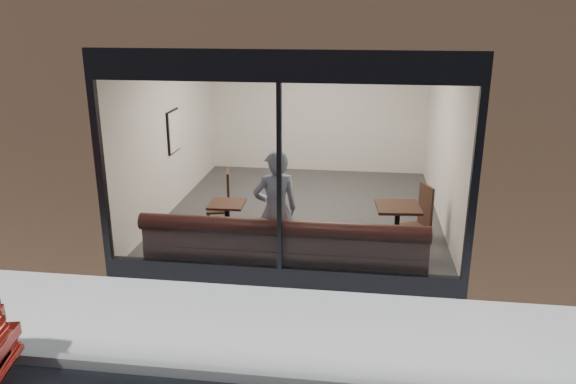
# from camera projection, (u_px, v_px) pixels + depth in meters

# --- Properties ---
(ground) EXTENTS (120.00, 120.00, 0.00)m
(ground) POSITION_uv_depth(u_px,v_px,m) (251.00, 379.00, 5.83)
(ground) COLOR black
(ground) RESTS_ON ground
(sidewalk_near) EXTENTS (40.00, 2.00, 0.01)m
(sidewalk_near) POSITION_uv_depth(u_px,v_px,m) (267.00, 327.00, 6.77)
(sidewalk_near) COLOR gray
(sidewalk_near) RESTS_ON ground
(kerb_near) EXTENTS (40.00, 0.10, 0.12)m
(kerb_near) POSITION_uv_depth(u_px,v_px,m) (250.00, 377.00, 5.76)
(kerb_near) COLOR gray
(kerb_near) RESTS_ON ground
(host_building_pier_left) EXTENTS (2.50, 12.00, 3.20)m
(host_building_pier_left) POSITION_uv_depth(u_px,v_px,m) (161.00, 100.00, 13.35)
(host_building_pier_left) COLOR brown
(host_building_pier_left) RESTS_ON ground
(host_building_pier_right) EXTENTS (2.50, 12.00, 3.20)m
(host_building_pier_right) POSITION_uv_depth(u_px,v_px,m) (487.00, 107.00, 12.40)
(host_building_pier_right) COLOR brown
(host_building_pier_right) RESTS_ON ground
(host_building_backfill) EXTENTS (5.00, 6.00, 3.20)m
(host_building_backfill) POSITION_uv_depth(u_px,v_px,m) (327.00, 87.00, 15.70)
(host_building_backfill) COLOR brown
(host_building_backfill) RESTS_ON ground
(cafe_floor) EXTENTS (6.00, 6.00, 0.00)m
(cafe_floor) POSITION_uv_depth(u_px,v_px,m) (303.00, 213.00, 10.53)
(cafe_floor) COLOR #2D2D30
(cafe_floor) RESTS_ON ground
(cafe_ceiling) EXTENTS (6.00, 6.00, 0.00)m
(cafe_ceiling) POSITION_uv_depth(u_px,v_px,m) (305.00, 38.00, 9.55)
(cafe_ceiling) COLOR white
(cafe_ceiling) RESTS_ON host_building_upper
(cafe_wall_back) EXTENTS (5.00, 0.00, 5.00)m
(cafe_wall_back) POSITION_uv_depth(u_px,v_px,m) (318.00, 104.00, 12.86)
(cafe_wall_back) COLOR silver
(cafe_wall_back) RESTS_ON ground
(cafe_wall_left) EXTENTS (0.00, 6.00, 6.00)m
(cafe_wall_left) POSITION_uv_depth(u_px,v_px,m) (170.00, 126.00, 10.36)
(cafe_wall_left) COLOR silver
(cafe_wall_left) RESTS_ON ground
(cafe_wall_right) EXTENTS (0.00, 6.00, 6.00)m
(cafe_wall_right) POSITION_uv_depth(u_px,v_px,m) (446.00, 134.00, 9.73)
(cafe_wall_right) COLOR silver
(cafe_wall_right) RESTS_ON ground
(storefront_kick) EXTENTS (5.00, 0.10, 0.30)m
(storefront_kick) POSITION_uv_depth(u_px,v_px,m) (280.00, 277.00, 7.71)
(storefront_kick) COLOR black
(storefront_kick) RESTS_ON ground
(storefront_header) EXTENTS (5.00, 0.10, 0.40)m
(storefront_header) POSITION_uv_depth(u_px,v_px,m) (279.00, 66.00, 6.83)
(storefront_header) COLOR black
(storefront_header) RESTS_ON host_building_upper
(storefront_mullion) EXTENTS (0.06, 0.10, 2.50)m
(storefront_mullion) POSITION_uv_depth(u_px,v_px,m) (279.00, 180.00, 7.28)
(storefront_mullion) COLOR black
(storefront_mullion) RESTS_ON storefront_kick
(storefront_glass) EXTENTS (4.80, 0.00, 4.80)m
(storefront_glass) POSITION_uv_depth(u_px,v_px,m) (279.00, 180.00, 7.25)
(storefront_glass) COLOR white
(storefront_glass) RESTS_ON storefront_kick
(banquette) EXTENTS (4.00, 0.55, 0.45)m
(banquette) POSITION_uv_depth(u_px,v_px,m) (284.00, 260.00, 8.07)
(banquette) COLOR #371414
(banquette) RESTS_ON cafe_floor
(person) EXTENTS (0.76, 0.64, 1.79)m
(person) POSITION_uv_depth(u_px,v_px,m) (276.00, 211.00, 8.08)
(person) COLOR #8E9DBE
(person) RESTS_ON cafe_floor
(cafe_table_left) EXTENTS (0.56, 0.56, 0.04)m
(cafe_table_left) POSITION_uv_depth(u_px,v_px,m) (227.00, 204.00, 8.82)
(cafe_table_left) COLOR black
(cafe_table_left) RESTS_ON cafe_floor
(cafe_table_right) EXTENTS (0.72, 0.72, 0.04)m
(cafe_table_right) POSITION_uv_depth(u_px,v_px,m) (398.00, 207.00, 8.68)
(cafe_table_right) COLOR black
(cafe_table_right) RESTS_ON cafe_floor
(cafe_chair_left) EXTENTS (0.49, 0.49, 0.04)m
(cafe_chair_left) POSITION_uv_depth(u_px,v_px,m) (218.00, 209.00, 10.06)
(cafe_chair_left) COLOR black
(cafe_chair_left) RESTS_ON cafe_floor
(cafe_chair_right) EXTENTS (0.55, 0.55, 0.04)m
(cafe_chair_right) POSITION_uv_depth(u_px,v_px,m) (414.00, 227.00, 9.23)
(cafe_chair_right) COLOR black
(cafe_chair_right) RESTS_ON cafe_floor
(wall_poster) EXTENTS (0.02, 0.55, 0.74)m
(wall_poster) POSITION_uv_depth(u_px,v_px,m) (174.00, 131.00, 10.49)
(wall_poster) COLOR white
(wall_poster) RESTS_ON cafe_wall_left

